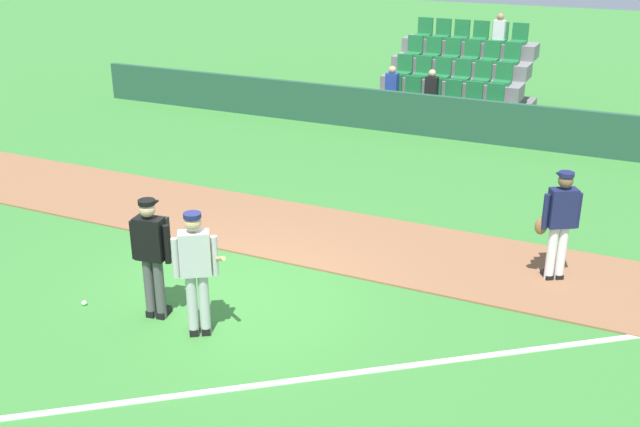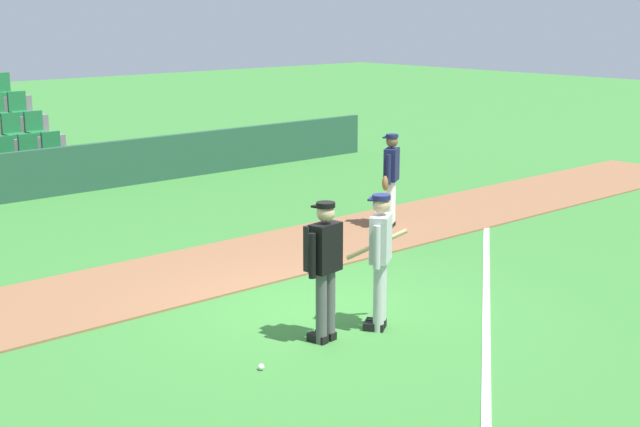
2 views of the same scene
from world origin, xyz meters
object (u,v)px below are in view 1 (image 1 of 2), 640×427
(batter_grey_jersey, at_px, (196,269))
(baseball, at_px, (84,303))
(runner_navy_jersey, at_px, (559,222))
(umpire_home_plate, at_px, (152,252))

(batter_grey_jersey, height_order, baseball, batter_grey_jersey)
(runner_navy_jersey, bearing_deg, umpire_home_plate, -144.01)
(umpire_home_plate, height_order, baseball, umpire_home_plate)
(umpire_home_plate, xyz_separation_m, runner_navy_jersey, (4.84, 3.52, -0.04))
(baseball, bearing_deg, umpire_home_plate, 9.96)
(umpire_home_plate, height_order, runner_navy_jersey, same)
(runner_navy_jersey, relative_size, baseball, 23.78)
(runner_navy_jersey, height_order, baseball, runner_navy_jersey)
(baseball, bearing_deg, runner_navy_jersey, 31.82)
(batter_grey_jersey, relative_size, umpire_home_plate, 1.00)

